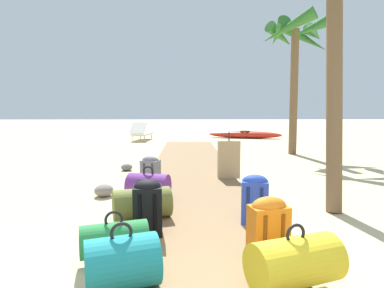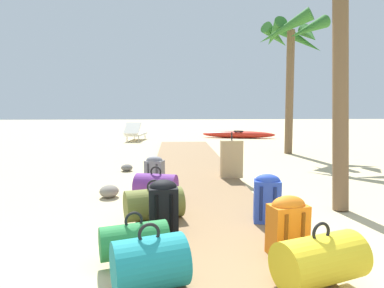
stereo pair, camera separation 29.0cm
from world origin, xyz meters
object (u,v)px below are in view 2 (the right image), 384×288
backpack_black (163,206)px  duffel_bag_purple (156,186)px  suitcase_tan (231,159)px  backpack_blue (267,197)px  kayak (238,134)px  backpack_orange (288,224)px  duffel_bag_yellow (320,260)px  duffel_bag_olive (154,204)px  duffel_bag_green (134,240)px  lounge_chair (135,133)px  backpack_grey (154,169)px  palm_tree_far_right (292,44)px  duffel_bag_teal (150,263)px

backpack_black → duffel_bag_purple: backpack_black is taller
suitcase_tan → duffel_bag_purple: 1.93m
backpack_blue → kayak: 11.04m
backpack_blue → backpack_orange: bearing=-93.5°
suitcase_tan → duffel_bag_yellow: size_ratio=1.14×
duffel_bag_olive → kayak: (3.15, 10.70, -0.10)m
duffel_bag_purple → duffel_bag_green: 1.80m
duffel_bag_yellow → backpack_blue: (-0.02, 1.32, 0.11)m
lounge_chair → kayak: (4.49, 0.88, -0.17)m
kayak → backpack_grey: bearing=-110.0°
backpack_blue → duffel_bag_olive: (-1.30, 0.18, -0.11)m
duffel_bag_purple → palm_tree_far_right: size_ratio=0.16×
backpack_orange → palm_tree_far_right: size_ratio=0.13×
duffel_bag_teal → duffel_bag_green: (-0.17, 0.54, -0.04)m
palm_tree_far_right → lounge_chair: bearing=141.3°
duffel_bag_yellow → backpack_orange: bearing=98.2°
duffel_bag_teal → backpack_grey: 3.31m
backpack_orange → duffel_bag_teal: bearing=-157.2°
backpack_blue → kayak: size_ratio=0.17×
duffel_bag_olive → backpack_grey: bearing=93.0°
palm_tree_far_right → lounge_chair: palm_tree_far_right is taller
duffel_bag_yellow → palm_tree_far_right: size_ratio=0.19×
backpack_blue → kayak: (1.84, 10.88, -0.21)m
duffel_bag_teal → duffel_bag_yellow: bearing=0.3°
duffel_bag_yellow → duffel_bag_green: bearing=159.8°
backpack_orange → duffel_bag_green: 1.38m
duffel_bag_green → duffel_bag_olive: bearing=83.1°
duffel_bag_yellow → palm_tree_far_right: (2.37, 7.29, 2.95)m
backpack_black → duffel_bag_green: size_ratio=0.89×
backpack_black → duffel_bag_olive: bearing=104.4°
backpack_orange → duffel_bag_purple: backpack_orange is taller
palm_tree_far_right → lounge_chair: 7.06m
backpack_black → duffel_bag_olive: (-0.13, 0.49, -0.12)m
duffel_bag_teal → backpack_grey: duffel_bag_teal is taller
duffel_bag_green → backpack_grey: bearing=89.5°
duffel_bag_green → palm_tree_far_right: palm_tree_far_right is taller
suitcase_tan → duffel_bag_green: size_ratio=1.31×
duffel_bag_teal → duffel_bag_yellow: (1.27, 0.01, -0.01)m
backpack_grey → backpack_orange: bearing=-64.3°
backpack_blue → kayak: backpack_blue is taller
backpack_black → backpack_grey: backpack_black is taller
lounge_chair → backpack_blue: bearing=-75.2°
backpack_orange → kayak: bearing=80.8°
lounge_chair → backpack_orange: bearing=-76.5°
backpack_blue → palm_tree_far_right: size_ratio=0.14×
lounge_chair → backpack_black: bearing=-81.9°
duffel_bag_purple → backpack_black: bearing=-83.7°
backpack_grey → palm_tree_far_right: size_ratio=0.12×
duffel_bag_purple → kayak: duffel_bag_purple is taller
duffel_bag_teal → lounge_chair: bearing=97.0°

